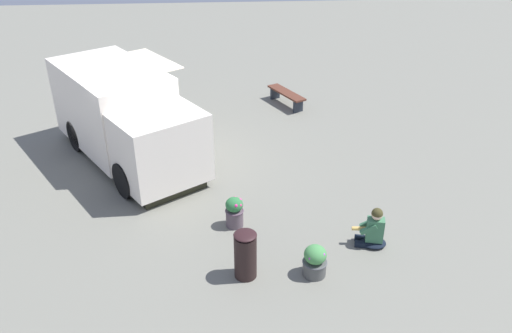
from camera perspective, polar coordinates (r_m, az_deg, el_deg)
The scene contains 7 objects.
ground_plane at distance 14.10m, azimuth -11.19°, elevation 0.62°, with size 40.00×40.00×0.00m, color slate.
food_truck at distance 13.93m, azimuth -14.23°, elevation 5.05°, with size 5.42×4.52×2.34m.
person_customer at distance 10.85m, azimuth 12.79°, elevation -6.87°, with size 0.55×0.76×0.89m.
planter_flowering_near at distance 11.15m, azimuth -2.38°, elevation -4.99°, with size 0.40×0.40×0.70m.
planter_flowering_far at distance 9.96m, azimuth 6.50°, elevation -10.30°, with size 0.47×0.47×0.65m.
plaza_bench at distance 17.24m, azimuth 3.36°, elevation 7.85°, with size 1.68×1.13×0.46m.
trash_bin at distance 9.75m, azimuth -1.18°, elevation -9.65°, with size 0.43×0.43×1.00m.
Camera 1 is at (-12.31, -1.84, 6.63)m, focal length 36.33 mm.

